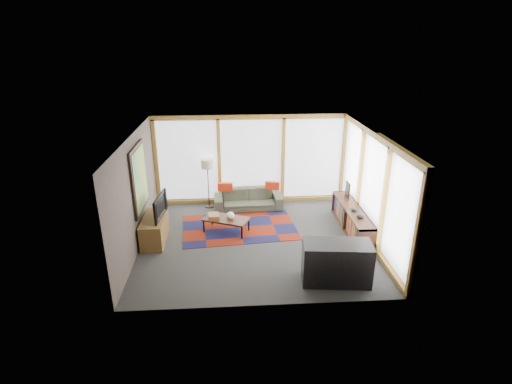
{
  "coord_description": "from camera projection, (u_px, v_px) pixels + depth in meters",
  "views": [
    {
      "loc": [
        -0.61,
        -8.53,
        4.62
      ],
      "look_at": [
        0.0,
        0.4,
        1.1
      ],
      "focal_mm": 28.0,
      "sensor_mm": 36.0,
      "label": 1
    }
  ],
  "objects": [
    {
      "name": "pillow_right",
      "position": [
        272.0,
        185.0,
        11.27
      ],
      "size": [
        0.42,
        0.21,
        0.22
      ],
      "primitive_type": "cube",
      "rotation": [
        0.0,
        0.0,
        -0.23
      ],
      "color": "red",
      "rests_on": "sofa"
    },
    {
      "name": "bar_counter",
      "position": [
        336.0,
        263.0,
        7.9
      ],
      "size": [
        1.4,
        0.77,
        0.85
      ],
      "primitive_type": "cube",
      "rotation": [
        0.0,
        0.0,
        -0.11
      ],
      "color": "black",
      "rests_on": "ground"
    },
    {
      "name": "tv_console",
      "position": [
        155.0,
        229.0,
        9.52
      ],
      "size": [
        0.51,
        1.22,
        0.61
      ],
      "primitive_type": "cube",
      "color": "brown",
      "rests_on": "ground"
    },
    {
      "name": "pillow_left",
      "position": [
        225.0,
        187.0,
        11.16
      ],
      "size": [
        0.43,
        0.16,
        0.23
      ],
      "primitive_type": "cube",
      "rotation": [
        0.0,
        0.0,
        -0.09
      ],
      "color": "red",
      "rests_on": "sofa"
    },
    {
      "name": "rug",
      "position": [
        239.0,
        227.0,
        10.29
      ],
      "size": [
        3.03,
        2.11,
        0.01
      ],
      "primitive_type": "cube",
      "rotation": [
        0.0,
        0.0,
        0.09
      ],
      "color": "maroon",
      "rests_on": "ground"
    },
    {
      "name": "room_envelope",
      "position": [
        276.0,
        172.0,
        9.64
      ],
      "size": [
        5.52,
        5.02,
        2.62
      ],
      "color": "#463C35",
      "rests_on": "ground"
    },
    {
      "name": "book_stack",
      "position": [
        214.0,
        216.0,
        9.93
      ],
      "size": [
        0.3,
        0.35,
        0.11
      ],
      "primitive_type": "cube",
      "rotation": [
        0.0,
        0.0,
        0.12
      ],
      "color": "brown",
      "rests_on": "coffee_table"
    },
    {
      "name": "floor_lamp",
      "position": [
        208.0,
        183.0,
        11.28
      ],
      "size": [
        0.36,
        0.36,
        1.44
      ],
      "primitive_type": null,
      "color": "#301F17",
      "rests_on": "ground"
    },
    {
      "name": "coffee_table",
      "position": [
        226.0,
        225.0,
        10.02
      ],
      "size": [
        1.23,
        0.94,
        0.37
      ],
      "primitive_type": null,
      "rotation": [
        0.0,
        0.0,
        -0.41
      ],
      "color": "black",
      "rests_on": "ground"
    },
    {
      "name": "shelf_picture",
      "position": [
        348.0,
        190.0,
        10.57
      ],
      "size": [
        0.04,
        0.32,
        0.42
      ],
      "primitive_type": "cube",
      "rotation": [
        0.0,
        0.0,
        -0.0
      ],
      "color": "black",
      "rests_on": "bookshelf"
    },
    {
      "name": "bookshelf",
      "position": [
        352.0,
        219.0,
        10.06
      ],
      "size": [
        0.43,
        2.39,
        0.6
      ],
      "primitive_type": null,
      "color": "black",
      "rests_on": "ground"
    },
    {
      "name": "television",
      "position": [
        156.0,
        206.0,
        9.35
      ],
      "size": [
        0.24,
        0.97,
        0.56
      ],
      "primitive_type": "imported",
      "rotation": [
        0.0,
        0.0,
        1.46
      ],
      "color": "black",
      "rests_on": "tv_console"
    },
    {
      "name": "bowl_b",
      "position": [
        354.0,
        210.0,
        9.79
      ],
      "size": [
        0.18,
        0.18,
        0.08
      ],
      "primitive_type": "ellipsoid",
      "rotation": [
        0.0,
        0.0,
        0.11
      ],
      "color": "black",
      "rests_on": "bookshelf"
    },
    {
      "name": "bowl_a",
      "position": [
        361.0,
        216.0,
        9.42
      ],
      "size": [
        0.2,
        0.2,
        0.09
      ],
      "primitive_type": "ellipsoid",
      "rotation": [
        0.0,
        0.0,
        -0.07
      ],
      "color": "black",
      "rests_on": "bookshelf"
    },
    {
      "name": "vase",
      "position": [
        230.0,
        216.0,
        9.88
      ],
      "size": [
        0.22,
        0.22,
        0.19
      ],
      "primitive_type": "ellipsoid",
      "rotation": [
        0.0,
        0.0,
        0.02
      ],
      "color": "silver",
      "rests_on": "coffee_table"
    },
    {
      "name": "sofa",
      "position": [
        248.0,
        199.0,
        11.35
      ],
      "size": [
        1.94,
        0.84,
        0.56
      ],
      "primitive_type": "imported",
      "rotation": [
        0.0,
        0.0,
        0.05
      ],
      "color": "#3A3D2C",
      "rests_on": "ground"
    },
    {
      "name": "ground",
      "position": [
        257.0,
        240.0,
        9.65
      ],
      "size": [
        5.5,
        5.5,
        0.0
      ],
      "primitive_type": "plane",
      "color": "#2F2F2C",
      "rests_on": "ground"
    }
  ]
}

